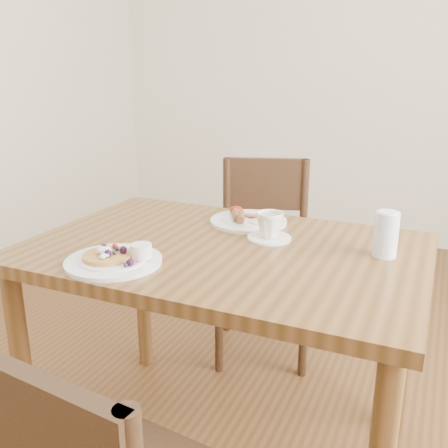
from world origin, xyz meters
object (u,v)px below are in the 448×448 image
at_px(teacup_saucer, 269,227).
at_px(breakfast_plate, 247,220).
at_px(pancake_plate, 115,259).
at_px(water_glass, 386,234).
at_px(chair_far, 264,248).
at_px(dining_table, 224,275).

bearing_deg(teacup_saucer, breakfast_plate, 133.23).
height_order(pancake_plate, water_glass, water_glass).
xyz_separation_m(teacup_saucer, water_glass, (0.35, -0.01, 0.03)).
relative_size(chair_far, water_glass, 6.66).
xyz_separation_m(chair_far, pancake_plate, (-0.10, -0.95, 0.27)).
relative_size(dining_table, water_glass, 9.08).
xyz_separation_m(breakfast_plate, teacup_saucer, (0.13, -0.14, 0.03)).
bearing_deg(teacup_saucer, water_glass, -0.85).
bearing_deg(chair_far, teacup_saucer, 92.24).
bearing_deg(chair_far, water_glass, 115.85).
xyz_separation_m(chair_far, water_glass, (0.57, -0.59, 0.32)).
bearing_deg(teacup_saucer, chair_far, 110.87).
distance_m(dining_table, water_glass, 0.50).
relative_size(pancake_plate, teacup_saucer, 1.93).
relative_size(chair_far, breakfast_plate, 3.26).
distance_m(dining_table, pancake_plate, 0.35).
bearing_deg(water_glass, teacup_saucer, 179.15).
relative_size(chair_far, teacup_saucer, 6.29).
bearing_deg(dining_table, water_glass, 13.49).
relative_size(pancake_plate, breakfast_plate, 1.00).
relative_size(dining_table, pancake_plate, 4.44).
bearing_deg(breakfast_plate, teacup_saucer, -46.77).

